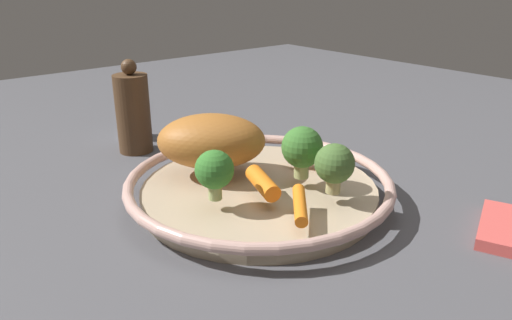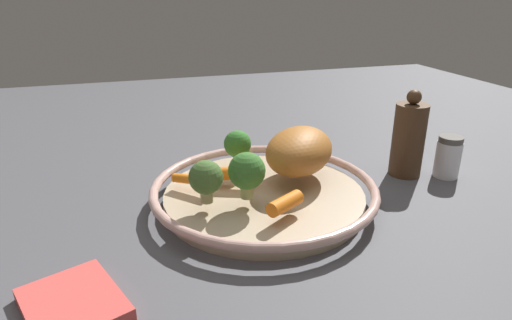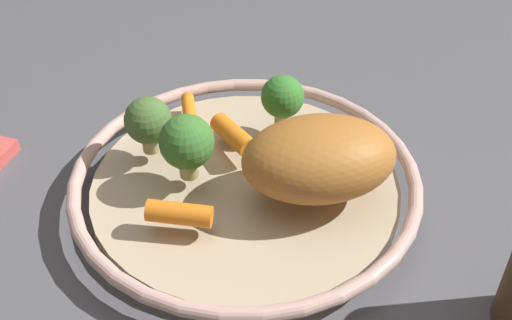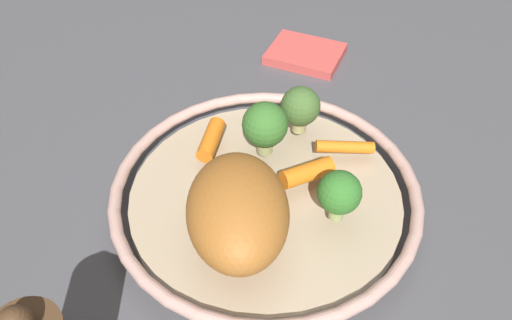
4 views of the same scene
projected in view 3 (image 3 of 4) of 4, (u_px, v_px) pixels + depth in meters
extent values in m
plane|color=#4C4C51|center=(246.00, 198.00, 0.65)|extent=(2.07, 2.07, 0.00)
cylinder|color=tan|center=(245.00, 190.00, 0.65)|extent=(0.31, 0.31, 0.02)
torus|color=#C99F93|center=(245.00, 177.00, 0.64)|extent=(0.35, 0.35, 0.01)
ellipsoid|color=#AA6528|center=(319.00, 158.00, 0.59)|extent=(0.18, 0.17, 0.07)
cylinder|color=orange|center=(189.00, 113.00, 0.70)|extent=(0.06, 0.06, 0.02)
cylinder|color=orange|center=(234.00, 135.00, 0.66)|extent=(0.04, 0.07, 0.03)
cylinder|color=orange|center=(179.00, 213.00, 0.57)|extent=(0.05, 0.06, 0.02)
cylinder|color=tan|center=(151.00, 143.00, 0.65)|extent=(0.02, 0.02, 0.02)
sphere|color=#44672F|center=(148.00, 120.00, 0.63)|extent=(0.05, 0.05, 0.05)
cylinder|color=#98A866|center=(282.00, 119.00, 0.69)|extent=(0.02, 0.02, 0.02)
sphere|color=#34752A|center=(283.00, 97.00, 0.67)|extent=(0.05, 0.05, 0.05)
cylinder|color=#9BA566|center=(189.00, 168.00, 0.62)|extent=(0.02, 0.02, 0.02)
sphere|color=#38702B|center=(187.00, 142.00, 0.60)|extent=(0.05, 0.05, 0.05)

